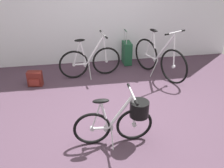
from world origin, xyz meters
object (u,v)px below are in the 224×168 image
object	(u,v)px
backpack_on_floor	(35,79)
rolling_suitcase	(127,53)
display_bike_right	(159,58)
folding_bike_foreground	(123,119)
display_bike_left	(90,61)

from	to	relation	value
backpack_on_floor	rolling_suitcase	bearing A→B (deg)	21.06
display_bike_right	backpack_on_floor	xyz separation A→B (m)	(-2.58, -0.04, -0.25)
backpack_on_floor	display_bike_right	bearing A→B (deg)	1.00
folding_bike_foreground	rolling_suitcase	distance (m)	2.78
display_bike_left	display_bike_right	distance (m)	1.46
rolling_suitcase	display_bike_right	bearing A→B (deg)	-54.53
rolling_suitcase	backpack_on_floor	distance (m)	2.20
folding_bike_foreground	rolling_suitcase	bearing A→B (deg)	76.22
display_bike_right	rolling_suitcase	xyz separation A→B (m)	(-0.53, 0.74, -0.11)
display_bike_left	backpack_on_floor	xyz separation A→B (m)	(-1.14, -0.26, -0.20)
display_bike_right	backpack_on_floor	bearing A→B (deg)	-179.00
folding_bike_foreground	rolling_suitcase	xyz separation A→B (m)	(0.66, 2.69, -0.09)
rolling_suitcase	backpack_on_floor	xyz separation A→B (m)	(-2.05, -0.79, -0.13)
rolling_suitcase	folding_bike_foreground	bearing A→B (deg)	-103.78
folding_bike_foreground	display_bike_left	bearing A→B (deg)	96.68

